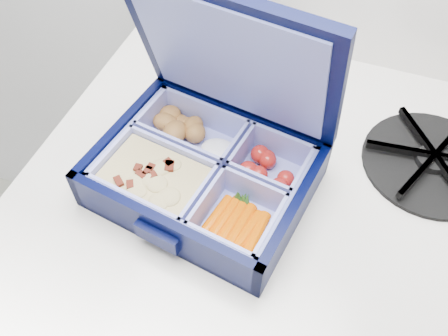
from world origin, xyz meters
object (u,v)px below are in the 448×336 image
at_px(burner_grate, 433,158).
at_px(fork, 290,133).
at_px(bento_box, 204,174).
at_px(stove, 261,314).

height_order(burner_grate, fork, burner_grate).
bearing_deg(bento_box, stove, 39.52).
relative_size(stove, fork, 6.02).
xyz_separation_m(stove, bento_box, (-0.09, -0.05, 0.51)).
bearing_deg(burner_grate, bento_box, -152.31).
distance_m(stove, bento_box, 0.52).
bearing_deg(stove, burner_grate, 25.97).
xyz_separation_m(burner_grate, fork, (-0.18, -0.01, -0.01)).
relative_size(burner_grate, fork, 1.10).
relative_size(stove, bento_box, 3.88).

